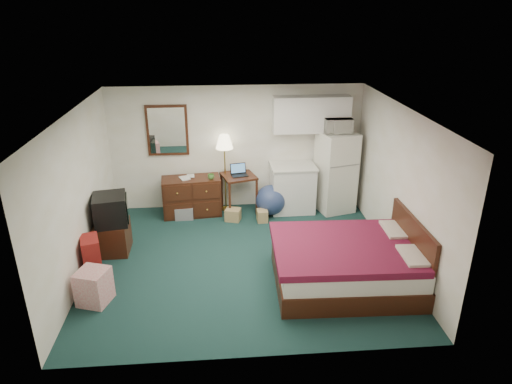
{
  "coord_description": "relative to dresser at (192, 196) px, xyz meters",
  "views": [
    {
      "loc": [
        -0.34,
        -6.55,
        3.97
      ],
      "look_at": [
        0.25,
        0.54,
        0.99
      ],
      "focal_mm": 32.0,
      "sensor_mm": 36.0,
      "label": 1
    }
  ],
  "objects": [
    {
      "name": "desk",
      "position": [
        0.94,
        0.06,
        0.01
      ],
      "size": [
        0.76,
        0.76,
        0.79
      ],
      "primitive_type": null,
      "rotation": [
        0.0,
        0.0,
        0.27
      ],
      "color": "#3C170C",
      "rests_on": "floor"
    },
    {
      "name": "suitcase",
      "position": [
        -1.43,
        -2.17,
        -0.05
      ],
      "size": [
        0.37,
        0.47,
        0.67
      ],
      "primitive_type": null,
      "rotation": [
        0.0,
        0.0,
        0.31
      ],
      "color": "#5C0C08",
      "rests_on": "floor"
    },
    {
      "name": "exercise_ball",
      "position": [
        1.57,
        -0.13,
        -0.08
      ],
      "size": [
        0.76,
        0.76,
        0.61
      ],
      "primitive_type": "sphere",
      "rotation": [
        0.0,
        0.0,
        -0.29
      ],
      "color": "navy",
      "rests_on": "floor"
    },
    {
      "name": "kitchen_counter",
      "position": [
        2.03,
        0.04,
        0.08
      ],
      "size": [
        0.87,
        0.67,
        0.93
      ],
      "primitive_type": null,
      "rotation": [
        0.0,
        0.0,
        0.02
      ],
      "color": "white",
      "rests_on": "floor"
    },
    {
      "name": "mirror",
      "position": [
        -0.42,
        0.35,
        1.26
      ],
      "size": [
        0.8,
        0.06,
        1.0
      ],
      "primitive_type": null,
      "color": "white",
      "rests_on": "walls"
    },
    {
      "name": "walls",
      "position": [
        0.93,
        -1.87,
        0.86
      ],
      "size": [
        5.01,
        4.51,
        2.5
      ],
      "color": "beige",
      "rests_on": "floor"
    },
    {
      "name": "cardboard_box_b",
      "position": [
        1.37,
        -0.45,
        -0.27
      ],
      "size": [
        0.21,
        0.25,
        0.23
      ],
      "primitive_type": null,
      "rotation": [
        0.0,
        0.0,
        0.06
      ],
      "color": "#957C4E",
      "rests_on": "floor"
    },
    {
      "name": "fridge",
      "position": [
        2.89,
        0.01,
        0.42
      ],
      "size": [
        0.82,
        0.82,
        1.62
      ],
      "primitive_type": null,
      "rotation": [
        0.0,
        0.0,
        0.26
      ],
      "color": "silver",
      "rests_on": "floor"
    },
    {
      "name": "cardboard_box_a",
      "position": [
        0.8,
        -0.36,
        -0.27
      ],
      "size": [
        0.34,
        0.31,
        0.24
      ],
      "primitive_type": null,
      "rotation": [
        0.0,
        0.0,
        -0.29
      ],
      "color": "#957C4E",
      "rests_on": "floor"
    },
    {
      "name": "ceiling",
      "position": [
        0.93,
        -1.87,
        2.11
      ],
      "size": [
        5.0,
        4.5,
        0.01
      ],
      "primitive_type": "cube",
      "color": "beige",
      "rests_on": "walls"
    },
    {
      "name": "retail_box",
      "position": [
        -1.25,
        -2.83,
        -0.13
      ],
      "size": [
        0.51,
        0.51,
        0.51
      ],
      "primitive_type": null,
      "rotation": [
        0.0,
        0.0,
        -0.31
      ],
      "color": "silver",
      "rests_on": "floor"
    },
    {
      "name": "dresser",
      "position": [
        0.0,
        0.0,
        0.0
      ],
      "size": [
        1.18,
        0.62,
        0.77
      ],
      "primitive_type": null,
      "rotation": [
        0.0,
        0.0,
        0.1
      ],
      "color": "#3C170C",
      "rests_on": "floor"
    },
    {
      "name": "bed",
      "position": [
        2.41,
        -2.68,
        -0.05
      ],
      "size": [
        2.13,
        1.69,
        0.67
      ],
      "primitive_type": null,
      "rotation": [
        0.0,
        0.0,
        -0.03
      ],
      "color": "#52051E",
      "rests_on": "floor"
    },
    {
      "name": "book_a",
      "position": [
        -0.2,
        -0.06,
        0.51
      ],
      "size": [
        0.17,
        0.08,
        0.24
      ],
      "primitive_type": "imported",
      "rotation": [
        0.0,
        0.0,
        0.39
      ],
      "color": "#957C4E",
      "rests_on": "dresser"
    },
    {
      "name": "microwave",
      "position": [
        2.87,
        -0.0,
        1.42
      ],
      "size": [
        0.54,
        0.31,
        0.36
      ],
      "primitive_type": "imported",
      "rotation": [
        0.0,
        0.0,
        0.04
      ],
      "color": "silver",
      "rests_on": "fridge"
    },
    {
      "name": "file_bin",
      "position": [
        -0.15,
        -0.18,
        -0.26
      ],
      "size": [
        0.36,
        0.27,
        0.25
      ],
      "primitive_type": null,
      "rotation": [
        0.0,
        0.0,
        0.01
      ],
      "color": "gray",
      "rests_on": "floor"
    },
    {
      "name": "tv_stand",
      "position": [
        -1.28,
        -1.39,
        -0.12
      ],
      "size": [
        0.55,
        0.6,
        0.54
      ],
      "primitive_type": null,
      "rotation": [
        0.0,
        0.0,
        0.02
      ],
      "color": "#3C170C",
      "rests_on": "floor"
    },
    {
      "name": "headboard",
      "position": [
        3.39,
        -2.68,
        0.16
      ],
      "size": [
        0.06,
        1.56,
        1.0
      ],
      "primitive_type": null,
      "color": "#3C170C",
      "rests_on": "walls"
    },
    {
      "name": "upper_cabinets",
      "position": [
        2.38,
        0.21,
        1.56
      ],
      "size": [
        1.5,
        0.35,
        0.7
      ],
      "primitive_type": null,
      "color": "white",
      "rests_on": "walls"
    },
    {
      "name": "mug",
      "position": [
        0.4,
        -0.09,
        0.45
      ],
      "size": [
        0.15,
        0.13,
        0.13
      ],
      "primitive_type": "imported",
      "rotation": [
        0.0,
        0.0,
        0.32
      ],
      "color": "#487F35",
      "rests_on": "dresser"
    },
    {
      "name": "book_b",
      "position": [
        -0.08,
        0.08,
        0.49
      ],
      "size": [
        0.15,
        0.03,
        0.2
      ],
      "primitive_type": "imported",
      "rotation": [
        0.0,
        0.0,
        0.06
      ],
      "color": "#957C4E",
      "rests_on": "dresser"
    },
    {
      "name": "floor_lamp",
      "position": [
        0.68,
        0.18,
        0.4
      ],
      "size": [
        0.35,
        0.35,
        1.58
      ],
      "primitive_type": null,
      "rotation": [
        0.0,
        0.0,
        0.02
      ],
      "color": "gold",
      "rests_on": "floor"
    },
    {
      "name": "floor",
      "position": [
        0.93,
        -1.87,
        -0.39
      ],
      "size": [
        5.0,
        4.5,
        0.01
      ],
      "primitive_type": "cube",
      "color": "black",
      "rests_on": "ground"
    },
    {
      "name": "crt_tv",
      "position": [
        -1.25,
        -1.39,
        0.4
      ],
      "size": [
        0.63,
        0.67,
        0.5
      ],
      "primitive_type": null,
      "rotation": [
        0.0,
        0.0,
        0.18
      ],
      "color": "black",
      "rests_on": "tv_stand"
    },
    {
      "name": "laptop",
      "position": [
        0.96,
        0.03,
        0.51
      ],
      "size": [
        0.36,
        0.32,
        0.22
      ],
      "primitive_type": null,
      "rotation": [
        0.0,
        0.0,
        0.21
      ],
      "color": "black",
      "rests_on": "desk"
    }
  ]
}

